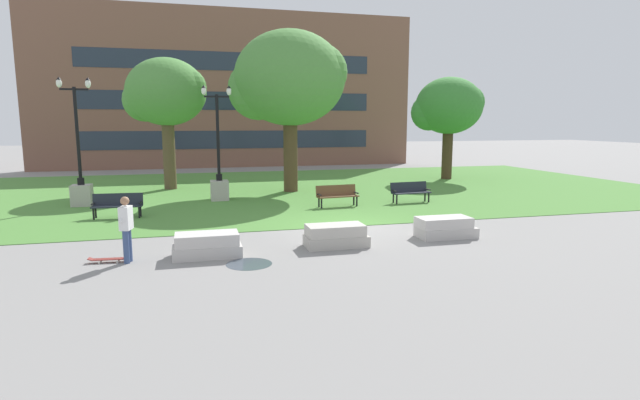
# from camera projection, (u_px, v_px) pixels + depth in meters

# --- Properties ---
(ground_plane) EXTENTS (140.00, 140.00, 0.00)m
(ground_plane) POSITION_uv_depth(u_px,v_px,m) (346.00, 227.00, 17.17)
(ground_plane) COLOR gray
(grass_lawn) EXTENTS (40.00, 20.00, 0.02)m
(grass_lawn) POSITION_uv_depth(u_px,v_px,m) (290.00, 189.00, 26.73)
(grass_lawn) COLOR #4C8438
(grass_lawn) RESTS_ON ground
(concrete_block_center) EXTENTS (1.80, 0.90, 0.64)m
(concrete_block_center) POSITION_uv_depth(u_px,v_px,m) (207.00, 245.00, 13.33)
(concrete_block_center) COLOR #BCB7B2
(concrete_block_center) RESTS_ON ground
(concrete_block_left) EXTENTS (1.80, 0.90, 0.64)m
(concrete_block_left) POSITION_uv_depth(u_px,v_px,m) (336.00, 236.00, 14.43)
(concrete_block_left) COLOR #B2ADA3
(concrete_block_left) RESTS_ON ground
(concrete_block_right) EXTENTS (1.82, 0.90, 0.64)m
(concrete_block_right) POSITION_uv_depth(u_px,v_px,m) (445.00, 228.00, 15.58)
(concrete_block_right) COLOR #BCB7B2
(concrete_block_right) RESTS_ON ground
(person_skateboarder) EXTENTS (0.32, 0.58, 1.71)m
(person_skateboarder) POSITION_uv_depth(u_px,v_px,m) (126.00, 225.00, 12.69)
(person_skateboarder) COLOR #384C7A
(person_skateboarder) RESTS_ON ground
(skateboard) EXTENTS (1.03, 0.29, 0.14)m
(skateboard) POSITION_uv_depth(u_px,v_px,m) (109.00, 259.00, 12.81)
(skateboard) COLOR maroon
(skateboard) RESTS_ON ground
(puddle) EXTENTS (1.17, 1.17, 0.01)m
(puddle) POSITION_uv_depth(u_px,v_px,m) (249.00, 264.00, 12.67)
(puddle) COLOR #47515B
(puddle) RESTS_ON ground
(park_bench_near_left) EXTENTS (1.84, 0.69, 0.90)m
(park_bench_near_left) POSITION_uv_depth(u_px,v_px,m) (337.00, 194.00, 21.14)
(park_bench_near_left) COLOR brown
(park_bench_near_left) RESTS_ON grass_lawn
(park_bench_near_right) EXTENTS (1.84, 0.68, 0.90)m
(park_bench_near_right) POSITION_uv_depth(u_px,v_px,m) (410.00, 191.00, 22.22)
(park_bench_near_right) COLOR #1E232D
(park_bench_near_right) RESTS_ON grass_lawn
(park_bench_far_left) EXTENTS (1.83, 0.64, 0.90)m
(park_bench_far_left) POSITION_uv_depth(u_px,v_px,m) (118.00, 204.00, 18.67)
(park_bench_far_left) COLOR #1E232D
(park_bench_far_left) RESTS_ON grass_lawn
(lamp_post_right) EXTENTS (1.32, 0.80, 5.17)m
(lamp_post_right) POSITION_uv_depth(u_px,v_px,m) (219.00, 177.00, 22.80)
(lamp_post_right) COLOR #ADA89E
(lamp_post_right) RESTS_ON grass_lawn
(lamp_post_left) EXTENTS (1.32, 0.80, 5.39)m
(lamp_post_left) POSITION_uv_depth(u_px,v_px,m) (81.00, 181.00, 21.24)
(lamp_post_left) COLOR #ADA89E
(lamp_post_left) RESTS_ON grass_lawn
(tree_near_right) EXTENTS (4.32, 4.11, 6.86)m
(tree_near_right) POSITION_uv_depth(u_px,v_px,m) (165.00, 94.00, 25.99)
(tree_near_right) COLOR brown
(tree_near_right) RESTS_ON grass_lawn
(tree_far_left) EXTENTS (5.85, 5.57, 8.10)m
(tree_far_left) POSITION_uv_depth(u_px,v_px,m) (288.00, 80.00, 24.99)
(tree_far_left) COLOR #4C3823
(tree_far_left) RESTS_ON grass_lawn
(tree_near_left) EXTENTS (4.31, 4.11, 6.30)m
(tree_near_left) POSITION_uv_depth(u_px,v_px,m) (448.00, 107.00, 30.89)
(tree_near_left) COLOR #42301E
(tree_near_left) RESTS_ON grass_lawn
(building_facade_distant) EXTENTS (29.79, 1.03, 12.22)m
(building_facade_distant) POSITION_uv_depth(u_px,v_px,m) (230.00, 89.00, 39.19)
(building_facade_distant) COLOR brown
(building_facade_distant) RESTS_ON ground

